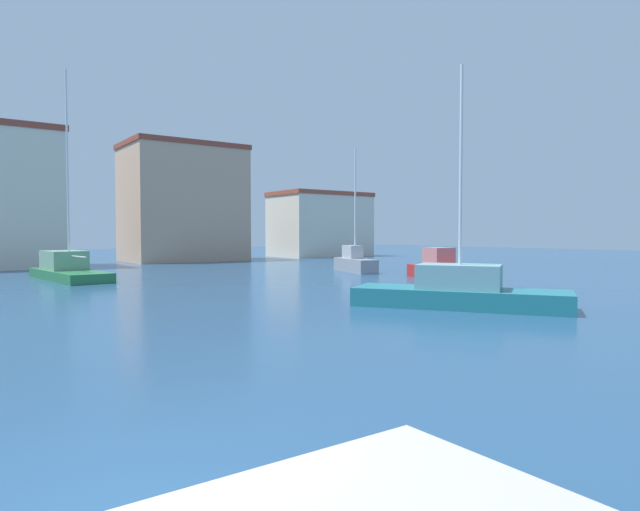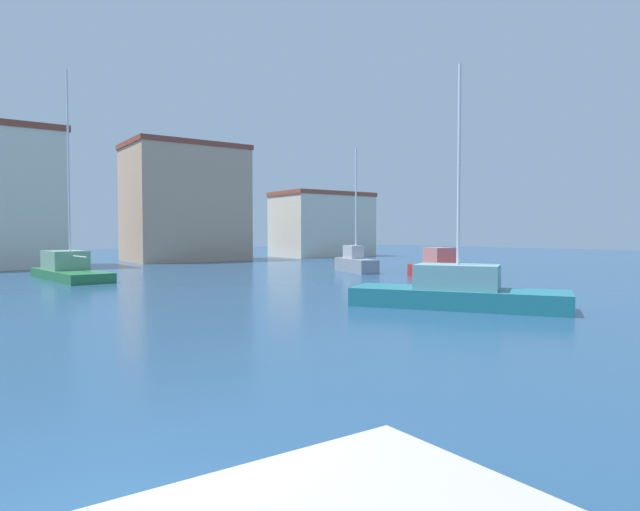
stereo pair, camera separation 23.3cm
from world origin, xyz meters
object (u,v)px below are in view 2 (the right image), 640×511
motorboat_red_distant_east (440,268)px  sailboat_green_far_left (68,268)px  sailboat_teal_mid_harbor (458,291)px  sailboat_grey_far_right (355,262)px

motorboat_red_distant_east → sailboat_green_far_left: 23.21m
sailboat_teal_mid_harbor → motorboat_red_distant_east: sailboat_teal_mid_harbor is taller
motorboat_red_distant_east → sailboat_green_far_left: bearing=145.3°
sailboat_teal_mid_harbor → sailboat_green_far_left: 24.72m
sailboat_green_far_left → motorboat_red_distant_east: bearing=-34.7°
sailboat_green_far_left → sailboat_grey_far_right: (18.75, -5.22, 0.06)m
sailboat_teal_mid_harbor → motorboat_red_distant_east: 13.45m
sailboat_green_far_left → sailboat_grey_far_right: bearing=-15.6°
motorboat_red_distant_east → sailboat_grey_far_right: (-0.33, 8.01, 0.07)m
sailboat_green_far_left → sailboat_grey_far_right: sailboat_green_far_left is taller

